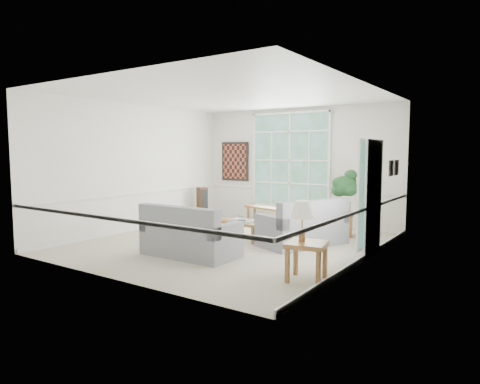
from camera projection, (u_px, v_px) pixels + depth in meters
name	position (u px, v px, depth m)	size (l,w,h in m)	color
floor	(231.00, 243.00, 8.80)	(5.50, 6.00, 0.01)	#B0AA93
ceiling	(230.00, 95.00, 8.52)	(5.50, 6.00, 0.02)	white
wall_back	(297.00, 166.00, 11.13)	(5.50, 0.02, 3.00)	white
wall_front	(110.00, 178.00, 6.19)	(5.50, 0.02, 3.00)	white
wall_left	(137.00, 168.00, 10.20)	(0.02, 6.00, 3.00)	white
wall_right	(365.00, 175.00, 7.12)	(0.02, 6.00, 3.00)	white
window_back	(290.00, 160.00, 11.19)	(2.30, 0.08, 2.40)	white
entry_door	(372.00, 198.00, 7.68)	(0.08, 0.90, 2.10)	white
door_sidelight	(361.00, 195.00, 7.15)	(0.08, 0.26, 1.90)	white
wall_art	(235.00, 161.00, 12.17)	(0.90, 0.06, 1.10)	#5B261B
wall_frame_near	(391.00, 168.00, 8.58)	(0.04, 0.26, 0.32)	black
wall_frame_far	(396.00, 168.00, 8.91)	(0.04, 0.26, 0.32)	black
loveseat_right	(302.00, 222.00, 8.62)	(0.90, 1.74, 0.94)	gray
loveseat_front	(191.00, 230.00, 7.73)	(1.72, 0.89, 0.93)	gray
coffee_table	(242.00, 230.00, 9.16)	(1.10, 0.60, 0.41)	brown
pewter_bowl	(241.00, 220.00, 9.07)	(0.27, 0.27, 0.07)	#A3A3A8
window_bench	(274.00, 216.00, 10.98)	(1.86, 0.36, 0.43)	brown
end_table	(341.00, 224.00, 9.60)	(0.53, 0.53, 0.53)	brown
houseplant	(344.00, 191.00, 9.43)	(0.57, 0.57, 0.97)	#1E4A22
side_table	(307.00, 261.00, 6.24)	(0.56, 0.56, 0.57)	brown
table_lamp	(302.00, 221.00, 6.22)	(0.35, 0.35, 0.60)	silver
pet_bed	(234.00, 218.00, 11.64)	(0.48, 0.48, 0.14)	gray
floor_speaker	(202.00, 204.00, 11.77)	(0.28, 0.22, 0.90)	#3F2616
cat	(321.00, 214.00, 9.03)	(0.34, 0.24, 0.16)	black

